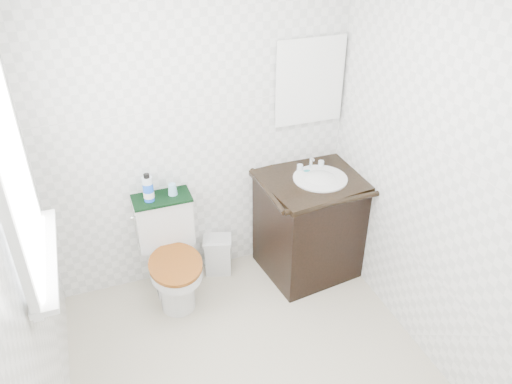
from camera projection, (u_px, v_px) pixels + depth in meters
floor at (259, 382)px, 3.09m from camera, size 2.40×2.40×0.00m
wall_back at (199, 129)px, 3.43m from camera, size 2.40×0.00×2.40m
wall_left at (21, 273)px, 2.14m from camera, size 0.00×2.40×2.40m
wall_right at (444, 184)px, 2.79m from camera, size 0.00×2.40×2.40m
window at (10, 174)px, 2.17m from camera, size 0.02×0.70×0.90m
mirror at (310, 81)px, 3.52m from camera, size 0.50×0.02×0.60m
toilet at (171, 257)px, 3.60m from camera, size 0.41×0.62×0.76m
vanity at (312, 222)px, 3.81m from camera, size 0.82×0.73×0.92m
trash_bin at (218, 255)px, 3.91m from camera, size 0.26×0.23×0.32m
towel at (162, 198)px, 3.47m from camera, size 0.40×0.22×0.02m
mouthwash_bottle at (148, 189)px, 3.38m from camera, size 0.07×0.07×0.21m
cup at (172, 189)px, 3.47m from camera, size 0.07×0.07×0.08m
soap_bar at (307, 171)px, 3.68m from camera, size 0.07×0.04×0.02m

